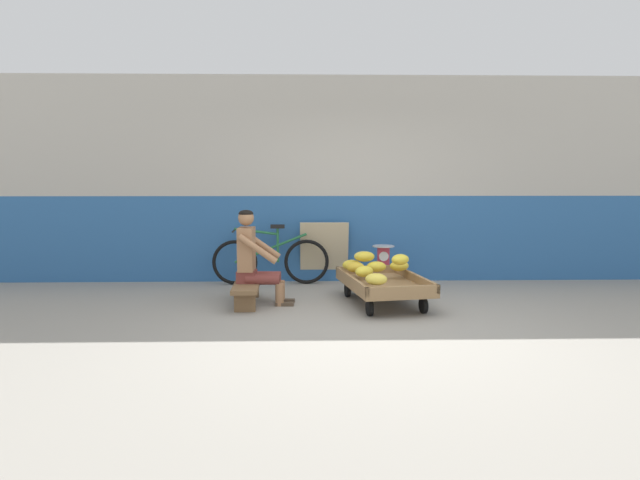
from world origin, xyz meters
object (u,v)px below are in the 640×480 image
low_bench (247,288)px  bicycle_near_left (271,260)px  weighing_scale (383,256)px  banana_cart (383,285)px  sign_board (324,252)px  vendor_seated (254,258)px  shopping_bag (406,285)px  plastic_crate (383,277)px

low_bench → bicycle_near_left: 1.26m
weighing_scale → banana_cart: bearing=-97.8°
banana_cart → weighing_scale: weighing_scale is taller
weighing_scale → bicycle_near_left: bicycle_near_left is taller
weighing_scale → sign_board: sign_board is taller
bicycle_near_left → vendor_seated: bearing=-95.5°
low_bench → shopping_bag: low_bench is taller
low_bench → shopping_bag: 2.09m
bicycle_near_left → sign_board: 0.80m
plastic_crate → shopping_bag: plastic_crate is taller
plastic_crate → weighing_scale: weighing_scale is taller
plastic_crate → low_bench: bearing=-152.6°
banana_cart → low_bench: size_ratio=1.41×
weighing_scale → sign_board: 0.94m
sign_board → weighing_scale: bearing=-31.7°
bicycle_near_left → shopping_bag: bearing=-21.6°
banana_cart → low_bench: banana_cart is taller
vendor_seated → shopping_bag: bearing=15.0°
sign_board → shopping_bag: bearing=-40.4°
plastic_crate → sign_board: size_ratio=0.41×
banana_cart → bicycle_near_left: size_ratio=0.94×
plastic_crate → bicycle_near_left: (-1.57, 0.32, 0.20)m
low_bench → sign_board: sign_board is taller
banana_cart → plastic_crate: bearing=82.2°
bicycle_near_left → shopping_bag: bicycle_near_left is taller
bicycle_near_left → low_bench: bearing=-99.5°
banana_cart → weighing_scale: size_ratio=5.20×
weighing_scale → shopping_bag: bearing=-57.9°
low_bench → bicycle_near_left: bearing=80.5°
low_bench → vendor_seated: 0.38m
vendor_seated → plastic_crate: bearing=28.7°
banana_cart → weighing_scale: (0.13, 0.98, 0.21)m
banana_cart → sign_board: bearing=114.1°
low_bench → plastic_crate: size_ratio=3.08×
plastic_crate → sign_board: (-0.80, 0.49, 0.29)m
banana_cart → shopping_bag: size_ratio=6.50×
plastic_crate → shopping_bag: bearing=-57.9°
vendor_seated → weighing_scale: (1.69, 0.92, -0.11)m
plastic_crate → weighing_scale: size_ratio=1.20×
vendor_seated → bicycle_near_left: bearing=84.5°
vendor_seated → bicycle_near_left: 1.26m
banana_cart → low_bench: (-1.64, 0.07, -0.04)m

